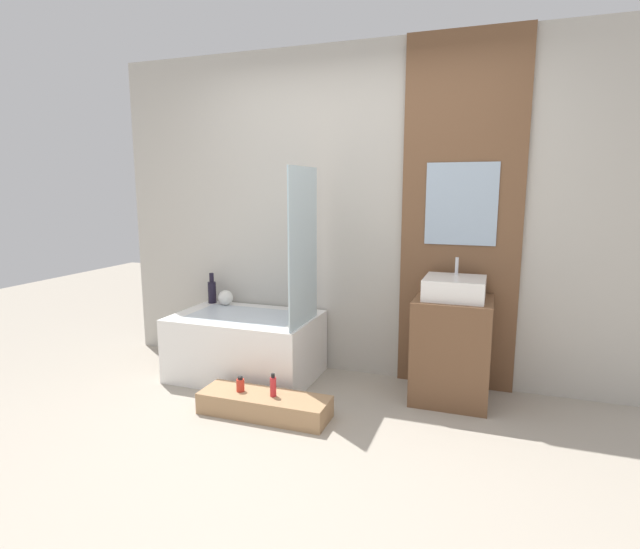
{
  "coord_description": "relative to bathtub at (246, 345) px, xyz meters",
  "views": [
    {
      "loc": [
        1.07,
        -2.27,
        1.5
      ],
      "look_at": [
        0.01,
        0.69,
        0.96
      ],
      "focal_mm": 28.0,
      "sensor_mm": 36.0,
      "label": 1
    }
  ],
  "objects": [
    {
      "name": "bottle_soap_secondary",
      "position": [
        0.52,
        -0.6,
        -0.04
      ],
      "size": [
        0.04,
        0.04,
        0.16
      ],
      "color": "red",
      "rests_on": "wooden_step_bench"
    },
    {
      "name": "wall_wood_accent",
      "position": [
        1.6,
        0.37,
        1.05
      ],
      "size": [
        0.86,
        0.04,
        2.6
      ],
      "color": "brown",
      "rests_on": "ground_plane"
    },
    {
      "name": "vase_round_light",
      "position": [
        -0.33,
        0.26,
        0.32
      ],
      "size": [
        0.13,
        0.13,
        0.13
      ],
      "primitive_type": "sphere",
      "color": "silver",
      "rests_on": "bathtub"
    },
    {
      "name": "wall_tiled_back",
      "position": [
        0.79,
        0.42,
        1.04
      ],
      "size": [
        4.2,
        0.06,
        2.6
      ],
      "primitive_type": "cube",
      "color": "#B7B2A8",
      "rests_on": "ground_plane"
    },
    {
      "name": "bottle_soap_primary",
      "position": [
        0.27,
        -0.6,
        -0.07
      ],
      "size": [
        0.05,
        0.05,
        0.1
      ],
      "color": "red",
      "rests_on": "wooden_step_bench"
    },
    {
      "name": "ground_plane",
      "position": [
        0.79,
        -1.16,
        -0.26
      ],
      "size": [
        12.0,
        12.0,
        0.0
      ],
      "primitive_type": "plane",
      "color": "#A39989"
    },
    {
      "name": "vanity_cabinet",
      "position": [
        1.6,
        0.1,
        0.12
      ],
      "size": [
        0.53,
        0.51,
        0.74
      ],
      "primitive_type": "cube",
      "color": "brown",
      "rests_on": "ground_plane"
    },
    {
      "name": "glass_shower_screen",
      "position": [
        0.53,
        -0.08,
        0.83
      ],
      "size": [
        0.01,
        0.54,
        1.15
      ],
      "primitive_type": "cube",
      "color": "silver",
      "rests_on": "bathtub"
    },
    {
      "name": "wooden_step_bench",
      "position": [
        0.45,
        -0.6,
        -0.18
      ],
      "size": [
        0.89,
        0.29,
        0.14
      ],
      "primitive_type": "cube",
      "color": "#A87F56",
      "rests_on": "ground_plane"
    },
    {
      "name": "bathtub",
      "position": [
        0.0,
        0.0,
        0.0
      ],
      "size": [
        1.12,
        0.74,
        0.51
      ],
      "color": "white",
      "rests_on": "ground_plane"
    },
    {
      "name": "sink",
      "position": [
        1.6,
        0.1,
        0.56
      ],
      "size": [
        0.41,
        0.4,
        0.28
      ],
      "color": "white",
      "rests_on": "vanity_cabinet"
    },
    {
      "name": "vase_tall_dark",
      "position": [
        -0.48,
        0.29,
        0.36
      ],
      "size": [
        0.07,
        0.07,
        0.27
      ],
      "color": "black",
      "rests_on": "bathtub"
    }
  ]
}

